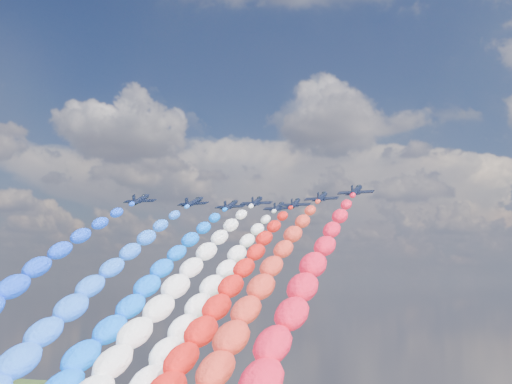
% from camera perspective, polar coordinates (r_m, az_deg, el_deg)
% --- Properties ---
extents(jet_0, '(8.65, 11.32, 5.85)m').
position_cam_1_polar(jet_0, '(168.81, -9.65, -0.63)').
color(jet_0, black).
extents(jet_1, '(8.66, 11.32, 5.85)m').
position_cam_1_polar(jet_1, '(172.76, -5.22, -0.86)').
color(jet_1, black).
extents(trail_1, '(6.11, 95.89, 53.33)m').
position_cam_1_polar(trail_1, '(128.53, -14.51, -9.60)').
color(trail_1, blue).
extents(jet_2, '(8.13, 10.95, 5.85)m').
position_cam_1_polar(jet_2, '(178.99, -2.13, -1.12)').
color(jet_2, black).
extents(trail_2, '(6.11, 95.89, 53.33)m').
position_cam_1_polar(trail_2, '(133.35, -9.94, -9.64)').
color(trail_2, '#0661FF').
extents(jet_3, '(8.63, 11.30, 5.85)m').
position_cam_1_polar(jet_3, '(170.81, 0.05, -0.82)').
color(jet_3, black).
extents(trail_3, '(6.11, 95.89, 53.33)m').
position_cam_1_polar(trail_3, '(124.32, -7.44, -9.85)').
color(trail_3, white).
extents(jet_4, '(8.14, 10.96, 5.85)m').
position_cam_1_polar(jet_4, '(183.13, 1.92, -1.27)').
color(jet_4, black).
extents(trail_4, '(6.11, 95.89, 53.33)m').
position_cam_1_polar(trail_4, '(135.95, -4.24, -9.69)').
color(trail_4, white).
extents(jet_5, '(8.48, 11.20, 5.85)m').
position_cam_1_polar(jet_5, '(174.70, 3.31, -0.95)').
color(jet_5, black).
extents(trail_5, '(6.11, 95.89, 53.33)m').
position_cam_1_polar(trail_5, '(127.06, -2.72, -9.86)').
color(trail_5, red).
extents(jet_6, '(8.09, 10.92, 5.85)m').
position_cam_1_polar(jet_6, '(162.30, 5.55, -0.43)').
color(jet_6, black).
extents(trail_6, '(6.11, 95.89, 53.33)m').
position_cam_1_polar(trail_6, '(113.97, -0.17, -10.13)').
color(trail_6, red).
extents(jet_7, '(8.39, 11.14, 5.85)m').
position_cam_1_polar(jet_7, '(151.79, 8.41, 0.11)').
color(jet_7, black).
extents(trail_7, '(6.11, 95.89, 53.33)m').
position_cam_1_polar(trail_7, '(102.70, 3.50, -10.40)').
color(trail_7, red).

